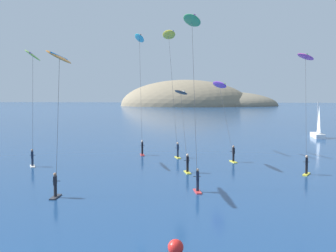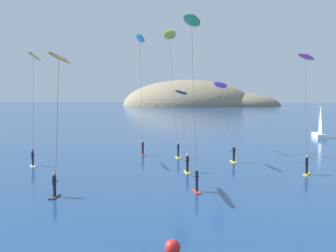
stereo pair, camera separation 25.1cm
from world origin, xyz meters
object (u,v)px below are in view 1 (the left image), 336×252
(kitesurfer_yellow, at_px, (169,44))
(marker_buoy, at_px, (176,247))
(kitesurfer_black, at_px, (181,100))
(kitesurfer_orange, at_px, (59,65))
(sailboat_near, at_px, (317,133))
(kitesurfer_green, at_px, (192,33))
(kitesurfer_magenta, at_px, (306,65))
(kitesurfer_lime, at_px, (33,63))
(kitesurfer_cyan, at_px, (140,47))
(kitesurfer_purple, at_px, (221,92))

(kitesurfer_yellow, xyz_separation_m, marker_buoy, (3.40, -32.14, -12.55))
(kitesurfer_black, xyz_separation_m, kitesurfer_orange, (-8.02, -11.15, 2.63))
(sailboat_near, bearing_deg, kitesurfer_green, -118.15)
(sailboat_near, height_order, kitesurfer_black, kitesurfer_black)
(sailboat_near, distance_m, kitesurfer_magenta, 29.90)
(kitesurfer_yellow, bearing_deg, kitesurfer_lime, -144.54)
(sailboat_near, height_order, kitesurfer_cyan, kitesurfer_cyan)
(kitesurfer_cyan, xyz_separation_m, kitesurfer_green, (7.15, -16.95, -0.83))
(kitesurfer_orange, bearing_deg, kitesurfer_lime, 121.13)
(kitesurfer_magenta, relative_size, marker_buoy, 15.63)
(kitesurfer_cyan, relative_size, kitesurfer_purple, 1.68)
(kitesurfer_magenta, bearing_deg, sailboat_near, 73.65)
(kitesurfer_purple, height_order, kitesurfer_orange, kitesurfer_orange)
(kitesurfer_black, distance_m, kitesurfer_yellow, 11.69)
(kitesurfer_lime, bearing_deg, kitesurfer_cyan, 48.69)
(kitesurfer_cyan, xyz_separation_m, kitesurfer_magenta, (17.67, -9.64, -2.98))
(kitesurfer_lime, height_order, kitesurfer_black, kitesurfer_lime)
(sailboat_near, bearing_deg, kitesurfer_orange, -125.14)
(kitesurfer_lime, bearing_deg, kitesurfer_orange, -58.87)
(sailboat_near, bearing_deg, kitesurfer_yellow, -139.24)
(kitesurfer_black, bearing_deg, kitesurfer_purple, 62.22)
(kitesurfer_black, distance_m, kitesurfer_orange, 13.98)
(sailboat_near, xyz_separation_m, kitesurfer_yellow, (-21.93, -18.90, 12.26))
(kitesurfer_magenta, height_order, marker_buoy, kitesurfer_magenta)
(kitesurfer_orange, bearing_deg, kitesurfer_black, 54.27)
(kitesurfer_orange, relative_size, marker_buoy, 14.47)
(kitesurfer_orange, bearing_deg, kitesurfer_green, 27.80)
(kitesurfer_cyan, bearing_deg, sailboat_near, 34.57)
(kitesurfer_purple, relative_size, kitesurfer_yellow, 0.59)
(kitesurfer_cyan, distance_m, kitesurfer_green, 18.42)
(kitesurfer_orange, bearing_deg, kitesurfer_purple, 57.30)
(sailboat_near, distance_m, kitesurfer_black, 35.13)
(kitesurfer_lime, distance_m, kitesurfer_magenta, 26.79)
(kitesurfer_green, relative_size, marker_buoy, 19.10)
(kitesurfer_black, distance_m, marker_buoy, 23.46)
(kitesurfer_magenta, relative_size, kitesurfer_orange, 1.08)
(kitesurfer_lime, relative_size, kitesurfer_yellow, 0.79)
(kitesurfer_green, bearing_deg, marker_buoy, -89.94)
(kitesurfer_orange, bearing_deg, marker_buoy, -50.91)
(kitesurfer_cyan, bearing_deg, marker_buoy, -77.87)
(kitesurfer_lime, relative_size, kitesurfer_green, 0.86)
(kitesurfer_green, bearing_deg, kitesurfer_magenta, 34.81)
(kitesurfer_magenta, xyz_separation_m, marker_buoy, (-10.51, -23.70, -9.38))
(kitesurfer_green, relative_size, kitesurfer_orange, 1.32)
(kitesurfer_black, xyz_separation_m, marker_buoy, (1.31, -22.62, -6.09))
(kitesurfer_lime, xyz_separation_m, kitesurfer_yellow, (12.86, 9.16, 2.78))
(marker_buoy, bearing_deg, kitesurfer_black, 93.30)
(marker_buoy, bearing_deg, kitesurfer_green, 90.06)
(kitesurfer_purple, bearing_deg, kitesurfer_yellow, 161.28)
(kitesurfer_purple, height_order, kitesurfer_magenta, kitesurfer_magenta)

